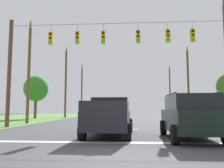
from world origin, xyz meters
TOP-DOWN VIEW (x-y plane):
  - ground_plane at (0.00, 0.00)m, footprint 120.00×120.00m
  - stop_bar_stripe at (0.00, 3.05)m, footprint 14.64×0.45m
  - lane_dash_0 at (0.00, 9.05)m, footprint 2.50×0.15m
  - lane_dash_1 at (0.00, 16.55)m, footprint 2.50×0.15m
  - lane_dash_2 at (0.00, 23.15)m, footprint 2.50×0.15m
  - lane_dash_3 at (0.00, 31.99)m, footprint 2.50×0.15m
  - lane_dash_4 at (0.00, 33.15)m, footprint 2.50×0.15m
  - overhead_signal_span at (0.18, 10.22)m, footprint 17.48×0.31m
  - pickup_truck at (-0.41, 5.50)m, footprint 2.41×5.46m
  - suv_black at (3.32, 4.20)m, footprint 2.26×4.83m
  - distant_car_crossing_white at (-3.45, 20.72)m, footprint 2.31×4.44m
  - utility_pole_far_right at (9.38, 28.33)m, footprint 0.31×1.76m
  - utility_pole_near_left at (9.20, 42.63)m, footprint 0.27×1.76m
  - utility_pole_far_left at (-8.76, 14.55)m, footprint 0.28×1.81m
  - utility_pole_distant_right at (-8.74, 27.61)m, footprint 0.30×1.72m
  - utility_pole_distant_left at (-9.00, 41.09)m, footprint 0.28×1.78m
  - tree_roadside_left at (-11.95, 24.36)m, footprint 3.27×3.27m

SIDE VIEW (x-z plane):
  - ground_plane at x=0.00m, z-range 0.00..0.00m
  - stop_bar_stripe at x=0.00m, z-range 0.00..0.01m
  - lane_dash_0 at x=0.00m, z-range 0.00..0.01m
  - lane_dash_1 at x=0.00m, z-range 0.00..0.01m
  - lane_dash_2 at x=0.00m, z-range 0.00..0.01m
  - lane_dash_3 at x=0.00m, z-range 0.00..0.01m
  - lane_dash_4 at x=0.00m, z-range 0.00..0.01m
  - distant_car_crossing_white at x=-3.45m, z-range 0.03..1.55m
  - pickup_truck at x=-0.41m, z-range -0.01..1.94m
  - suv_black at x=3.32m, z-range 0.03..2.09m
  - tree_roadside_left at x=-11.95m, z-range 1.14..6.94m
  - utility_pole_far_left at x=-8.76m, z-range -0.16..9.58m
  - overhead_signal_span at x=0.18m, z-range 0.64..8.79m
  - utility_pole_far_right at x=9.38m, z-range -0.18..10.39m
  - utility_pole_distant_right at x=-8.74m, z-range -0.15..10.45m
  - utility_pole_near_left at x=9.20m, z-range 0.06..10.30m
  - utility_pole_distant_left at x=-9.00m, z-range -0.04..10.42m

